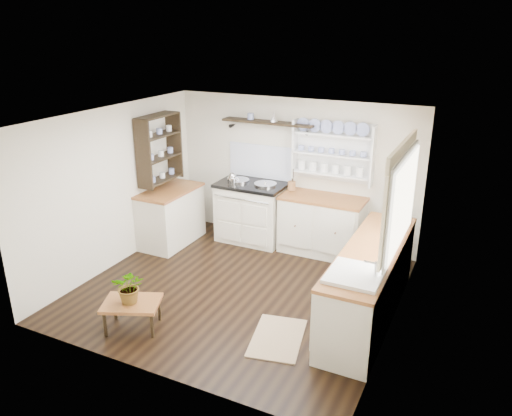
# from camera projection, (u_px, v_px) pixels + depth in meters

# --- Properties ---
(floor) EXTENTS (4.00, 3.80, 0.01)m
(floor) POSITION_uv_depth(u_px,v_px,m) (239.00, 289.00, 6.69)
(floor) COLOR black
(floor) RESTS_ON ground
(wall_back) EXTENTS (4.00, 0.02, 2.30)m
(wall_back) POSITION_uv_depth(u_px,v_px,m) (294.00, 171.00, 7.89)
(wall_back) COLOR silver
(wall_back) RESTS_ON ground
(wall_right) EXTENTS (0.02, 3.80, 2.30)m
(wall_right) POSITION_uv_depth(u_px,v_px,m) (399.00, 236.00, 5.47)
(wall_right) COLOR silver
(wall_right) RESTS_ON ground
(wall_left) EXTENTS (0.02, 3.80, 2.30)m
(wall_left) POSITION_uv_depth(u_px,v_px,m) (114.00, 188.00, 7.11)
(wall_left) COLOR silver
(wall_left) RESTS_ON ground
(ceiling) EXTENTS (4.00, 3.80, 0.01)m
(ceiling) POSITION_uv_depth(u_px,v_px,m) (237.00, 118.00, 5.89)
(ceiling) COLOR white
(ceiling) RESTS_ON wall_back
(window) EXTENTS (0.08, 1.55, 1.22)m
(window) POSITION_uv_depth(u_px,v_px,m) (401.00, 196.00, 5.48)
(window) COLOR white
(window) RESTS_ON wall_right
(aga_cooker) EXTENTS (1.08, 0.75, 1.00)m
(aga_cooker) POSITION_uv_depth(u_px,v_px,m) (252.00, 211.00, 8.08)
(aga_cooker) COLOR #EEE6CE
(aga_cooker) RESTS_ON floor
(back_cabinets) EXTENTS (1.27, 0.63, 0.90)m
(back_cabinets) POSITION_uv_depth(u_px,v_px,m) (322.00, 224.00, 7.63)
(back_cabinets) COLOR silver
(back_cabinets) RESTS_ON floor
(right_cabinets) EXTENTS (0.62, 2.43, 0.90)m
(right_cabinets) POSITION_uv_depth(u_px,v_px,m) (369.00, 282.00, 5.92)
(right_cabinets) COLOR silver
(right_cabinets) RESTS_ON floor
(belfast_sink) EXTENTS (0.55, 0.60, 0.45)m
(belfast_sink) POSITION_uv_depth(u_px,v_px,m) (354.00, 285.00, 5.17)
(belfast_sink) COLOR white
(belfast_sink) RESTS_ON right_cabinets
(left_cabinets) EXTENTS (0.62, 1.13, 0.90)m
(left_cabinets) POSITION_uv_depth(u_px,v_px,m) (171.00, 216.00, 7.98)
(left_cabinets) COLOR silver
(left_cabinets) RESTS_ON floor
(plate_rack) EXTENTS (1.20, 0.22, 0.90)m
(plate_rack) POSITION_uv_depth(u_px,v_px,m) (334.00, 151.00, 7.46)
(plate_rack) COLOR white
(plate_rack) RESTS_ON wall_back
(high_shelf) EXTENTS (1.50, 0.29, 0.16)m
(high_shelf) POSITION_uv_depth(u_px,v_px,m) (268.00, 123.00, 7.69)
(high_shelf) COLOR black
(high_shelf) RESTS_ON wall_back
(left_shelving) EXTENTS (0.28, 0.80, 1.05)m
(left_shelving) POSITION_uv_depth(u_px,v_px,m) (159.00, 148.00, 7.66)
(left_shelving) COLOR black
(left_shelving) RESTS_ON wall_left
(kettle) EXTENTS (0.17, 0.17, 0.20)m
(kettle) POSITION_uv_depth(u_px,v_px,m) (233.00, 179.00, 7.91)
(kettle) COLOR silver
(kettle) RESTS_ON aga_cooker
(utensil_crock) EXTENTS (0.12, 0.12, 0.14)m
(utensil_crock) POSITION_uv_depth(u_px,v_px,m) (292.00, 186.00, 7.75)
(utensil_crock) COLOR brown
(utensil_crock) RESTS_ON back_cabinets
(center_table) EXTENTS (0.77, 0.67, 0.35)m
(center_table) POSITION_uv_depth(u_px,v_px,m) (132.00, 305.00, 5.74)
(center_table) COLOR brown
(center_table) RESTS_ON floor
(potted_plant) EXTENTS (0.46, 0.44, 0.41)m
(potted_plant) POSITION_uv_depth(u_px,v_px,m) (130.00, 286.00, 5.65)
(potted_plant) COLOR #3F7233
(potted_plant) RESTS_ON center_table
(floor_rug) EXTENTS (0.71, 0.94, 0.02)m
(floor_rug) POSITION_uv_depth(u_px,v_px,m) (277.00, 338.00, 5.64)
(floor_rug) COLOR olive
(floor_rug) RESTS_ON floor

